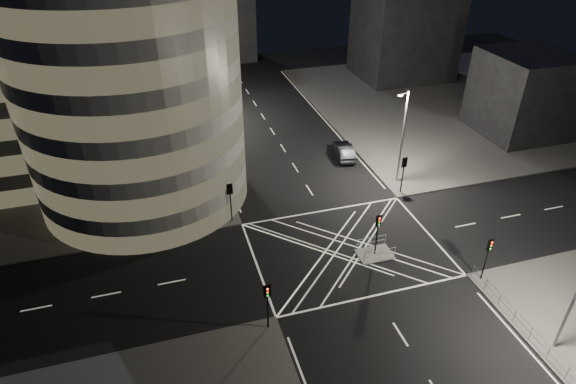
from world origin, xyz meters
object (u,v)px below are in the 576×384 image
object	(u,v)px
traffic_signal_nr	(488,252)
sedan	(344,151)
street_lamp_left_far	(190,84)
traffic_signal_fl	(230,195)
traffic_signal_island	(378,227)
central_island	(375,254)
street_lamp_right_far	(402,135)
traffic_signal_nl	(267,299)
traffic_signal_fr	(404,168)
street_lamp_left_near	(212,146)

from	to	relation	value
traffic_signal_nr	sedan	distance (m)	22.84
street_lamp_left_far	traffic_signal_nr	bearing A→B (deg)	-63.64
traffic_signal_fl	traffic_signal_island	xyz separation A→B (m)	(10.80, -8.30, 0.00)
central_island	traffic_signal_nr	size ratio (longest dim) A/B	0.75
traffic_signal_island	street_lamp_right_far	bearing A→B (deg)	54.70
traffic_signal_nl	traffic_signal_nr	bearing A→B (deg)	0.00
traffic_signal_island	traffic_signal_nl	bearing A→B (deg)	-153.86
traffic_signal_nl	street_lamp_left_far	size ratio (longest dim) A/B	0.40
traffic_signal_fr	sedan	distance (m)	9.60
street_lamp_left_near	street_lamp_right_far	size ratio (longest dim) A/B	1.00
traffic_signal_nl	traffic_signal_island	world-z (taller)	same
traffic_signal_island	traffic_signal_fr	bearing A→B (deg)	50.67
sedan	street_lamp_left_far	bearing A→B (deg)	-32.02
traffic_signal_nl	street_lamp_left_near	bearing A→B (deg)	91.94
central_island	traffic_signal_nl	world-z (taller)	traffic_signal_nl
traffic_signal_fr	traffic_signal_fl	bearing A→B (deg)	180.00
traffic_signal_nl	street_lamp_right_far	size ratio (longest dim) A/B	0.40
central_island	sedan	bearing A→B (deg)	76.50
traffic_signal_fr	street_lamp_right_far	world-z (taller)	street_lamp_right_far
traffic_signal_nl	street_lamp_left_near	size ratio (longest dim) A/B	0.40
traffic_signal_nl	traffic_signal_island	xyz separation A→B (m)	(10.80, 5.30, 0.00)
street_lamp_left_far	street_lamp_right_far	world-z (taller)	same
street_lamp_left_near	street_lamp_right_far	world-z (taller)	same
traffic_signal_nl	sedan	size ratio (longest dim) A/B	0.78
traffic_signal_nl	traffic_signal_nr	size ratio (longest dim) A/B	1.00
traffic_signal_nr	traffic_signal_island	xyz separation A→B (m)	(-6.80, 5.30, 0.00)
traffic_signal_island	street_lamp_right_far	size ratio (longest dim) A/B	0.40
traffic_signal_fl	traffic_signal_island	size ratio (longest dim) A/B	1.00
traffic_signal_nr	street_lamp_left_near	size ratio (longest dim) A/B	0.40
traffic_signal_fl	central_island	bearing A→B (deg)	-37.54
traffic_signal_fl	traffic_signal_fr	xyz separation A→B (m)	(17.60, 0.00, 0.00)
traffic_signal_island	street_lamp_left_far	world-z (taller)	street_lamp_left_far
traffic_signal_fl	street_lamp_right_far	bearing A→B (deg)	6.88
traffic_signal_nl	sedan	xyz separation A→B (m)	(14.95, 22.59, -2.07)
traffic_signal_fr	sedan	world-z (taller)	traffic_signal_fr
sedan	traffic_signal_fl	bearing A→B (deg)	41.36
traffic_signal_nl	street_lamp_left_far	xyz separation A→B (m)	(-0.64, 36.80, 2.63)
traffic_signal_nr	street_lamp_right_far	xyz separation A→B (m)	(0.64, 15.80, 2.63)
street_lamp_left_near	street_lamp_left_far	distance (m)	18.00
traffic_signal_island	street_lamp_right_far	distance (m)	13.13
traffic_signal_nl	street_lamp_left_far	world-z (taller)	street_lamp_left_far
traffic_signal_nr	sedan	bearing A→B (deg)	96.69
street_lamp_left_far	traffic_signal_nl	bearing A→B (deg)	-89.01
street_lamp_left_far	traffic_signal_fl	bearing A→B (deg)	-88.43
central_island	street_lamp_right_far	world-z (taller)	street_lamp_right_far
central_island	street_lamp_left_near	world-z (taller)	street_lamp_left_near
traffic_signal_nl	traffic_signal_island	size ratio (longest dim) A/B	1.00
street_lamp_left_near	sedan	distance (m)	16.71
traffic_signal_nl	traffic_signal_fr	distance (m)	22.24
traffic_signal_fl	sedan	size ratio (longest dim) A/B	0.78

